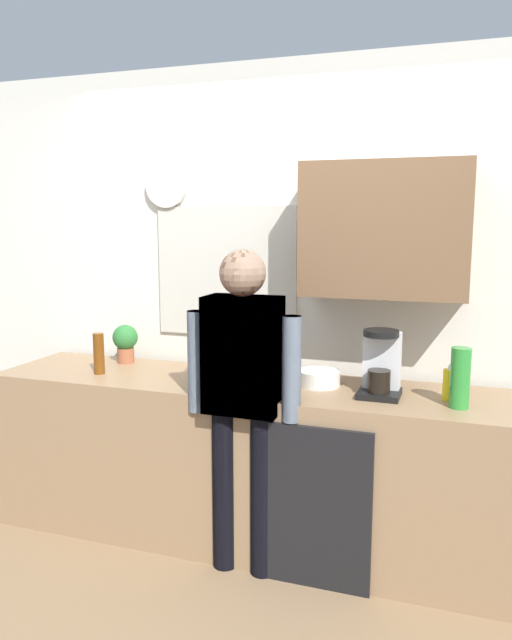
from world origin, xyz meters
name	(u,v)px	position (x,y,z in m)	size (l,w,h in m)	color
ground_plane	(244,569)	(0.00, 0.00, 0.00)	(8.00, 8.00, 0.00)	#8C6D4C
kitchen_counter	(263,463)	(0.00, 0.30, 0.44)	(2.99, 0.64, 0.88)	#937251
dishwasher_panel	(312,508)	(0.36, -0.03, 0.40)	(0.56, 0.02, 0.79)	black
back_wall_assembly	(297,287)	(0.07, 0.70, 1.35)	(4.59, 0.42, 2.60)	silver
coffee_maker	(381,366)	(0.61, 0.28, 1.03)	(0.20, 0.20, 0.33)	black
bottle_dark_sauce	(263,357)	(-0.07, 0.52, 0.97)	(0.06, 0.06, 0.18)	black
bottle_olive_oil	(207,350)	(-0.38, 0.45, 1.01)	(0.06, 0.06, 0.25)	olive
bottle_clear_soda	(460,378)	(0.98, 0.20, 1.02)	(0.09, 0.09, 0.28)	#2D8C33
bottle_red_vinegar	(201,359)	(-0.35, 0.29, 0.99)	(0.06, 0.06, 0.22)	maroon
bottle_amber_beer	(99,353)	(-0.93, 0.21, 1.00)	(0.06, 0.06, 0.23)	brown
bottle_green_wine	(201,360)	(-0.27, 0.11, 1.03)	(0.07, 0.07, 0.30)	#195923
cup_blue_mug	(276,370)	(0.03, 0.41, 0.93)	(0.08, 0.08, 0.10)	#3351B2
cup_white_mug	(377,376)	(0.57, 0.48, 0.93)	(0.08, 0.08, 0.10)	white
mixing_bowl	(319,378)	(0.29, 0.36, 0.92)	(0.22, 0.22, 0.08)	white
potted_plant	(125,341)	(-0.93, 0.49, 1.01)	(0.15, 0.15, 0.23)	#9E5638
dish_soap	(449,384)	(0.93, 0.31, 0.96)	(0.06, 0.06, 0.18)	yellow
storage_canister	(227,367)	(-0.18, 0.26, 0.97)	(0.14, 0.14, 0.17)	silver
person_at_sink	(243,386)	(0.00, 0.00, 0.95)	(0.57, 0.22, 1.60)	brown
person_guest	(243,386)	(0.00, 0.00, 0.95)	(0.57, 0.22, 1.60)	black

